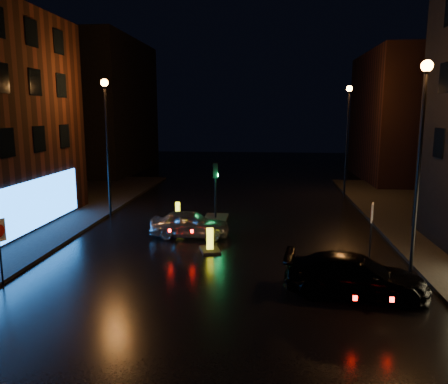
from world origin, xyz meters
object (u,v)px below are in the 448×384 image
Objects in this scene: road_sign_right at (372,217)px; bollard_near at (210,246)px; dark_sedan at (355,276)px; bollard_far at (178,214)px; silver_hatchback at (190,224)px; traffic_signal at (216,211)px.

bollard_near is at bearing 15.03° from road_sign_right.
dark_sedan reaches higher than bollard_near.
road_sign_right reaches higher than dark_sedan.
silver_hatchback is at bearing -58.44° from bollard_far.
traffic_signal is at bearing -22.53° from road_sign_right.
silver_hatchback is 2.81× the size of bollard_near.
dark_sedan is at bearing -39.93° from bollard_far.
traffic_signal reaches higher than dark_sedan.
silver_hatchback is at bearing 102.76° from bollard_near.
bollard_near is (1.34, -2.26, -0.46)m from silver_hatchback.
bollard_far is at bearing 95.79° from bollard_near.
road_sign_right is at bearing -22.28° from bollard_far.
bollard_near is at bearing 59.98° from dark_sedan.
dark_sedan is 4.19× the size of bollard_far.
silver_hatchback is 4.58m from bollard_far.
dark_sedan is 1.99× the size of road_sign_right.
dark_sedan is 7.33m from bollard_near.
traffic_signal is at bearing 38.09° from dark_sedan.
dark_sedan reaches higher than silver_hatchback.
traffic_signal is at bearing 76.32° from bollard_near.
traffic_signal reaches higher than bollard_far.
road_sign_right is at bearing -11.61° from dark_sedan.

